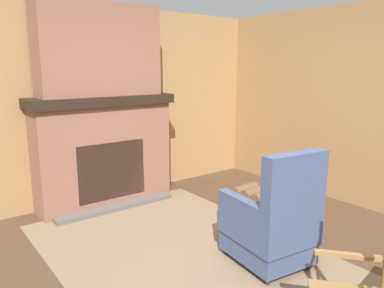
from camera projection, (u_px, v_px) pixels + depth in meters
name	position (u px, v px, depth m)	size (l,w,h in m)	color
ground_plane	(224.00, 281.00, 3.00)	(14.00, 14.00, 0.00)	#4C3523
wood_panel_wall_left	(93.00, 105.00, 4.67)	(0.06, 5.46, 2.42)	#9E7247
fireplace_hearth	(104.00, 151.00, 4.57)	(0.65, 1.74, 1.35)	brown
chimney_breast	(99.00, 50.00, 4.34)	(0.38, 1.44, 1.05)	brown
area_rug	(197.00, 263.00, 3.27)	(3.47, 2.11, 0.01)	#7A664C
armchair	(272.00, 225.00, 3.18)	(0.76, 0.67, 1.04)	#3D4C75
firewood_stack	(254.00, 199.00, 4.43)	(0.48, 0.37, 0.29)	brown
oil_lamp_vase	(75.00, 89.00, 4.28)	(0.13, 0.13, 0.25)	#47708E
storage_case	(121.00, 88.00, 4.63)	(0.17, 0.21, 0.16)	gray
decorative_plate_on_mantel	(99.00, 86.00, 4.48)	(0.06, 0.23, 0.23)	gold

